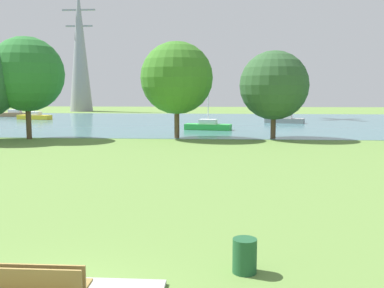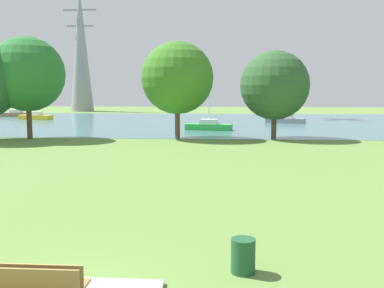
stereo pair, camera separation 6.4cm
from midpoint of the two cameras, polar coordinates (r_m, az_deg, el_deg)
name	(u,v)px [view 2 (the right image)]	position (r m, az deg, el deg)	size (l,w,h in m)	color
ground_plane	(172,152)	(30.02, -2.52, -1.04)	(160.00, 160.00, 0.00)	olive
bench_facing_water	(40,287)	(9.28, -18.71, -17.00)	(1.80, 0.48, 0.89)	tan
litter_bin	(243,256)	(10.57, 6.75, -14.05)	(0.56, 0.56, 0.80)	#1E512D
water_surface	(197,122)	(57.78, 0.65, 2.84)	(140.00, 40.00, 0.02)	slate
sailboat_yellow	(35,116)	(66.76, -19.41, 3.38)	(5.00, 2.44, 6.47)	yellow
sailboat_gray	(285,119)	(57.12, 11.92, 3.11)	(5.03, 2.96, 8.01)	gray
sailboat_green	(209,126)	(46.45, 2.20, 2.37)	(5.00, 2.40, 6.05)	green
sailboat_brown	(16,114)	(74.79, -21.59, 3.63)	(4.85, 1.69, 5.33)	brown
tree_mid_shore	(27,74)	(40.30, -20.33, 8.39)	(6.28, 6.28, 8.63)	brown
tree_east_far	(177,78)	(38.42, -1.86, 8.46)	(6.20, 6.20, 8.29)	brown
tree_west_near	(275,85)	(38.69, 10.61, 7.40)	(5.87, 5.87, 7.49)	brown
electricity_pylon	(81,48)	(90.17, -14.04, 11.80)	(6.40, 4.40, 24.12)	gray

